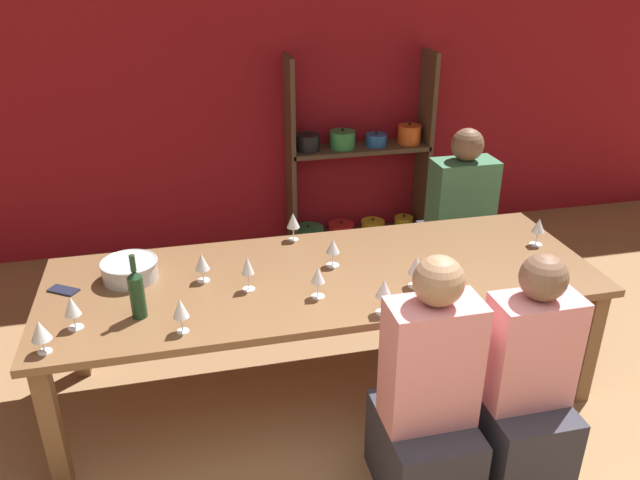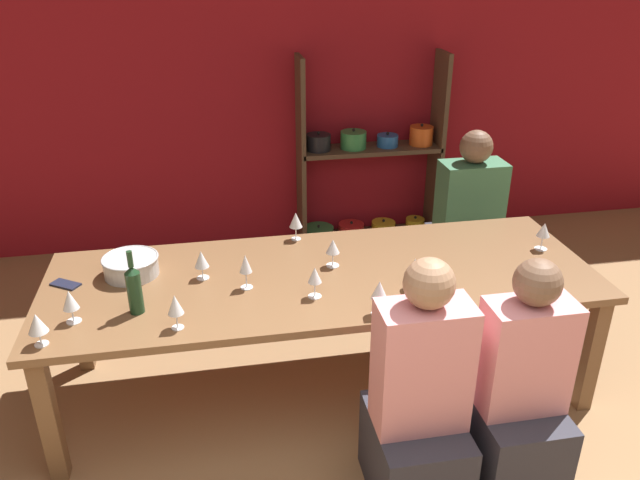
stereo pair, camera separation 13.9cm
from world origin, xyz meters
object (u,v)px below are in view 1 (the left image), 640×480
(wine_glass_red_c, at_px, (416,266))
(wine_glass_red_d, at_px, (202,263))
(cell_phone, at_px, (63,290))
(wine_glass_red_f, at_px, (539,227))
(wine_glass_empty_b, at_px, (180,309))
(dining_table, at_px, (324,285))
(wine_glass_empty_a, at_px, (247,266))
(mixing_bowl, at_px, (130,269))
(wine_glass_red_a, at_px, (293,221))
(wine_glass_white_b, at_px, (333,247))
(wine_glass_red_g, at_px, (72,307))
(shelf_unit, at_px, (356,175))
(person_near_a, at_px, (426,413))
(wine_bottle_green, at_px, (137,293))
(wine_glass_red_b, at_px, (40,331))
(person_far_a, at_px, (458,233))
(wine_glass_red_e, at_px, (384,290))
(wine_glass_white_a, at_px, (318,276))
(person_near_b, at_px, (522,403))

(wine_glass_red_c, relative_size, wine_glass_red_d, 1.07)
(cell_phone, bearing_deg, wine_glass_red_f, -1.30)
(wine_glass_empty_b, xyz_separation_m, wine_glass_red_c, (1.16, 0.15, -0.01))
(dining_table, relative_size, wine_glass_empty_a, 15.53)
(mixing_bowl, bearing_deg, wine_glass_red_a, 16.60)
(wine_glass_empty_b, bearing_deg, wine_glass_empty_a, 42.66)
(wine_glass_white_b, relative_size, wine_glass_red_g, 0.96)
(dining_table, relative_size, wine_glass_red_a, 17.05)
(mixing_bowl, distance_m, wine_glass_empty_a, 0.63)
(shelf_unit, height_order, wine_glass_red_g, shelf_unit)
(shelf_unit, distance_m, person_near_a, 2.76)
(wine_glass_red_c, xyz_separation_m, wine_glass_red_d, (-1.04, 0.30, -0.01))
(wine_bottle_green, relative_size, cell_phone, 1.94)
(wine_glass_white_b, bearing_deg, wine_glass_empty_b, -150.29)
(wine_glass_empty_a, xyz_separation_m, wine_glass_red_d, (-0.22, 0.14, -0.03))
(wine_bottle_green, bearing_deg, wine_glass_red_b, -152.99)
(shelf_unit, distance_m, person_far_a, 1.11)
(wine_glass_red_e, bearing_deg, wine_glass_white_b, 102.24)
(wine_glass_white_b, bearing_deg, wine_glass_white_a, -116.63)
(wine_glass_red_c, bearing_deg, wine_glass_red_g, -179.72)
(wine_glass_white_a, distance_m, wine_glass_white_b, 0.34)
(shelf_unit, height_order, wine_glass_white_a, shelf_unit)
(wine_glass_empty_a, height_order, wine_glass_white_a, wine_glass_empty_a)
(shelf_unit, bearing_deg, wine_glass_red_f, -73.51)
(wine_glass_red_e, xyz_separation_m, person_far_a, (1.02, 1.33, -0.42))
(wine_glass_red_g, bearing_deg, wine_glass_red_c, 0.28)
(wine_glass_empty_a, distance_m, wine_glass_red_f, 1.68)
(dining_table, bearing_deg, wine_glass_red_e, -67.81)
(wine_glass_red_e, bearing_deg, wine_glass_white_a, 141.00)
(wine_glass_red_c, xyz_separation_m, wine_glass_white_a, (-0.50, 0.01, -0.00))
(wine_glass_red_f, relative_size, person_near_a, 0.13)
(person_near_b, bearing_deg, person_far_a, 74.24)
(wine_glass_red_f, bearing_deg, wine_bottle_green, -173.03)
(person_near_a, bearing_deg, wine_glass_red_g, 158.00)
(wine_glass_empty_a, height_order, person_near_a, person_near_a)
(wine_glass_empty_b, distance_m, wine_glass_red_f, 2.06)
(wine_glass_red_g, bearing_deg, dining_table, 11.17)
(shelf_unit, bearing_deg, wine_glass_red_b, -131.81)
(wine_glass_red_g, xyz_separation_m, person_near_a, (1.47, -0.59, -0.39))
(mixing_bowl, bearing_deg, wine_glass_red_c, -16.20)
(wine_glass_red_b, bearing_deg, dining_table, 17.02)
(dining_table, bearing_deg, person_near_a, -72.88)
(person_near_b, bearing_deg, person_near_a, 177.36)
(wine_glass_red_b, xyz_separation_m, wine_glass_white_b, (1.38, 0.48, 0.01))
(wine_bottle_green, relative_size, wine_glass_red_d, 2.03)
(wine_glass_red_a, bearing_deg, wine_glass_empty_a, -122.41)
(wine_glass_red_g, distance_m, person_near_a, 1.63)
(wine_glass_empty_a, height_order, wine_glass_empty_b, wine_glass_empty_a)
(wine_glass_empty_a, relative_size, wine_glass_red_f, 1.15)
(wine_glass_red_a, relative_size, wine_glass_red_c, 1.00)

